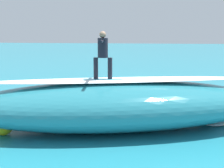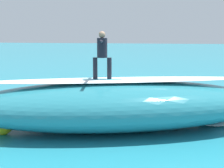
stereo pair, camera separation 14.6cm
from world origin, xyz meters
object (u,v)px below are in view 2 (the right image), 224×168
object	(u,v)px
surfer_paddling	(120,101)
buoy_marker	(3,123)
surfboard_riding	(102,80)
surfboard_paddling	(119,105)
surfer_riding	(102,51)

from	to	relation	value
surfer_paddling	buoy_marker	distance (m)	5.29
surfboard_riding	surfboard_paddling	bearing A→B (deg)	-96.41
buoy_marker	surfboard_riding	bearing A→B (deg)	-162.82
surfer_paddling	buoy_marker	xyz separation A→B (m)	(3.18, 4.22, 0.16)
surfer_riding	surfboard_paddling	world-z (taller)	surfer_riding
surfer_riding	surfboard_paddling	bearing A→B (deg)	-96.41
surfer_riding	buoy_marker	xyz separation A→B (m)	(2.98, 0.92, -2.19)
surfboard_riding	surfer_paddling	distance (m)	3.61
surfboard_riding	buoy_marker	distance (m)	3.37
surfboard_riding	surfer_paddling	xyz separation A→B (m)	(-0.20, -3.30, -1.43)
surfer_riding	surfboard_paddling	xyz separation A→B (m)	(-0.20, -3.18, -2.51)
surfer_paddling	buoy_marker	bearing A→B (deg)	-33.21
surfboard_paddling	surfer_riding	bearing A→B (deg)	0.27
surfer_riding	buoy_marker	distance (m)	3.81
buoy_marker	surfer_riding	bearing A→B (deg)	-162.82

